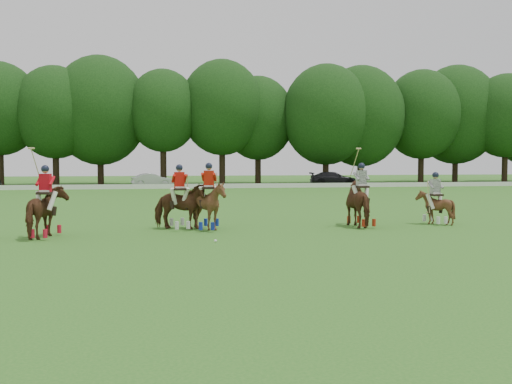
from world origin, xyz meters
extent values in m
plane|color=#28661D|center=(0.00, 0.00, 0.00)|extent=(180.00, 180.00, 0.00)
cylinder|color=black|center=(-17.43, 48.92, 2.49)|extent=(0.70, 0.70, 4.98)
cylinder|color=black|center=(-11.63, 48.49, 2.32)|extent=(0.70, 0.70, 4.64)
ellipsoid|color=black|center=(-11.63, 48.49, 7.95)|extent=(8.80, 8.80, 10.13)
cylinder|color=black|center=(-6.99, 49.52, 2.16)|extent=(0.70, 0.70, 4.31)
ellipsoid|color=black|center=(-6.99, 49.52, 8.31)|extent=(10.67, 10.67, 12.27)
cylinder|color=black|center=(-0.04, 48.00, 2.62)|extent=(0.70, 0.70, 5.24)
ellipsoid|color=black|center=(-0.04, 48.00, 8.26)|extent=(8.06, 8.06, 9.26)
cylinder|color=black|center=(6.63, 48.24, 2.59)|extent=(0.70, 0.70, 5.19)
ellipsoid|color=black|center=(6.63, 48.24, 8.75)|extent=(9.50, 9.50, 10.92)
cylinder|color=black|center=(11.06, 49.62, 2.24)|extent=(0.70, 0.70, 4.48)
ellipsoid|color=black|center=(11.06, 49.62, 7.71)|extent=(8.60, 8.60, 9.89)
cylinder|color=black|center=(18.54, 46.82, 2.11)|extent=(0.70, 0.70, 4.21)
ellipsoid|color=black|center=(18.54, 46.82, 8.00)|extent=(10.11, 10.11, 11.63)
cylinder|color=black|center=(23.25, 48.17, 2.03)|extent=(0.70, 0.70, 4.07)
ellipsoid|color=black|center=(23.25, 48.17, 7.99)|extent=(10.46, 10.46, 12.03)
cylinder|color=black|center=(31.16, 48.38, 2.40)|extent=(0.70, 0.70, 4.79)
ellipsoid|color=black|center=(31.16, 48.38, 8.35)|extent=(9.47, 9.47, 10.89)
cylinder|color=black|center=(36.59, 49.92, 2.22)|extent=(0.70, 0.70, 4.44)
ellipsoid|color=black|center=(36.59, 49.92, 8.51)|extent=(10.84, 10.84, 12.47)
cylinder|color=black|center=(41.42, 46.74, 2.43)|extent=(0.70, 0.70, 4.86)
ellipsoid|color=black|center=(41.42, 46.74, 8.21)|extent=(8.94, 8.94, 10.28)
cube|color=white|center=(0.00, 38.00, 0.22)|extent=(120.00, 0.10, 0.44)
imported|color=#AFB0B5|center=(-1.29, 42.50, 0.69)|extent=(4.35, 2.03, 1.38)
imported|color=black|center=(18.05, 42.50, 0.74)|extent=(5.33, 2.76, 1.48)
imported|color=#432311|center=(-4.78, 3.08, 0.86)|extent=(1.31, 2.18, 1.72)
cube|color=black|center=(-4.78, 3.08, 1.49)|extent=(0.54, 0.63, 0.08)
cylinder|color=tan|center=(-5.07, 3.13, 2.41)|extent=(0.18, 0.76, 1.08)
imported|color=#432311|center=(-0.29, 4.69, 0.87)|extent=(1.88, 1.67, 1.74)
cube|color=black|center=(-0.29, 4.69, 1.51)|extent=(0.50, 0.61, 0.08)
cylinder|color=tan|center=(0.01, 4.72, 1.43)|extent=(0.05, 0.21, 1.29)
imported|color=#432311|center=(0.77, 4.27, 0.90)|extent=(1.79, 1.93, 1.81)
cube|color=black|center=(0.77, 4.27, 1.57)|extent=(0.56, 0.65, 0.08)
cylinder|color=tan|center=(1.07, 4.20, 1.49)|extent=(0.08, 0.21, 1.29)
imported|color=#432311|center=(6.72, 4.31, 0.90)|extent=(1.16, 2.21, 1.80)
cube|color=black|center=(6.72, 4.31, 1.56)|extent=(0.49, 0.60, 0.08)
cylinder|color=tan|center=(6.42, 4.28, 2.48)|extent=(0.10, 0.77, 1.08)
imported|color=#432311|center=(9.96, 4.55, 0.69)|extent=(1.22, 1.34, 1.38)
cube|color=black|center=(9.96, 4.55, 1.20)|extent=(0.49, 0.60, 0.08)
cylinder|color=tan|center=(9.66, 4.53, 1.12)|extent=(0.05, 0.21, 1.29)
sphere|color=white|center=(0.65, 1.01, 0.04)|extent=(0.09, 0.09, 0.09)
camera|label=1|loc=(-1.29, -16.73, 2.51)|focal=40.00mm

